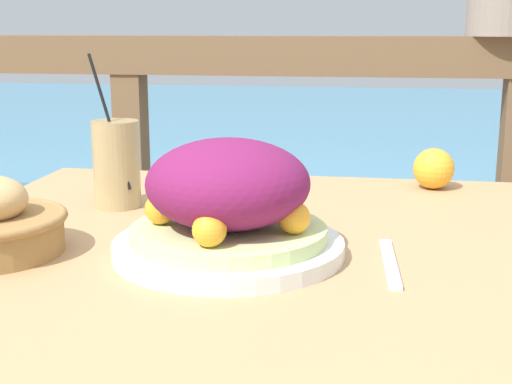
% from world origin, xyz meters
% --- Properties ---
extents(patio_table, '(0.99, 0.93, 0.73)m').
position_xyz_m(patio_table, '(0.00, 0.00, 0.63)').
color(patio_table, tan).
rests_on(patio_table, ground_plane).
extents(railing_fence, '(2.80, 0.08, 0.99)m').
position_xyz_m(railing_fence, '(0.00, 0.78, 0.72)').
color(railing_fence, brown).
rests_on(railing_fence, ground_plane).
extents(sea_backdrop, '(12.00, 4.00, 0.51)m').
position_xyz_m(sea_backdrop, '(0.00, 3.28, 0.25)').
color(sea_backdrop, teal).
rests_on(sea_backdrop, ground_plane).
extents(salad_plate, '(0.29, 0.29, 0.15)m').
position_xyz_m(salad_plate, '(-0.05, -0.04, 0.80)').
color(salad_plate, silver).
rests_on(salad_plate, patio_table).
extents(drink_glass, '(0.08, 0.07, 0.24)m').
position_xyz_m(drink_glass, '(-0.27, 0.18, 0.80)').
color(drink_glass, tan).
rests_on(drink_glass, patio_table).
extents(knife, '(0.02, 0.18, 0.00)m').
position_xyz_m(knife, '(0.15, -0.05, 0.73)').
color(knife, silver).
rests_on(knife, patio_table).
extents(orange_near_basket, '(0.07, 0.07, 0.07)m').
position_xyz_m(orange_near_basket, '(0.24, 0.39, 0.77)').
color(orange_near_basket, '#F9A328').
rests_on(orange_near_basket, patio_table).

